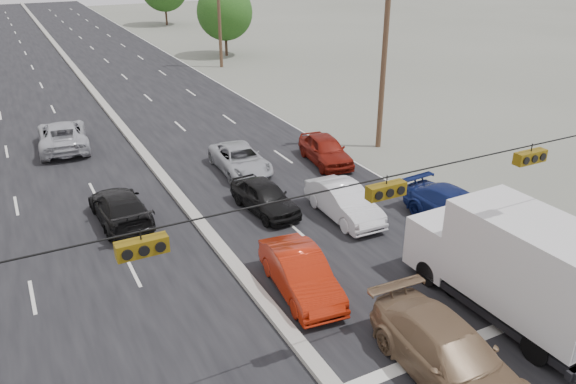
{
  "coord_description": "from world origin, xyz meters",
  "views": [
    {
      "loc": [
        -6.4,
        -10.0,
        11.08
      ],
      "look_at": [
        2.63,
        7.39,
        2.2
      ],
      "focal_mm": 35.0,
      "sensor_mm": 36.0,
      "label": 1
    }
  ],
  "objects_px": {
    "utility_pole_right_b": "(384,58)",
    "tree_right_mid": "(225,12)",
    "tan_sedan": "(449,355)",
    "red_sedan": "(301,274)",
    "queue_car_d": "(456,209)",
    "queue_car_e": "(325,150)",
    "queue_car_c": "(240,160)",
    "oncoming_far": "(63,135)",
    "box_truck": "(512,264)",
    "queue_car_a": "(265,197)",
    "queue_car_b": "(344,202)",
    "utility_pole_right_c": "(219,10)",
    "oncoming_near": "(120,208)",
    "black_suv": "(532,295)"
  },
  "relations": [
    {
      "from": "utility_pole_right_c",
      "to": "oncoming_far",
      "type": "bearing_deg",
      "value": -133.95
    },
    {
      "from": "utility_pole_right_b",
      "to": "tan_sedan",
      "type": "distance_m",
      "value": 19.42
    },
    {
      "from": "box_truck",
      "to": "oncoming_near",
      "type": "xyz_separation_m",
      "value": [
        -9.59,
        12.09,
        -1.14
      ]
    },
    {
      "from": "black_suv",
      "to": "tree_right_mid",
      "type": "bearing_deg",
      "value": 75.03
    },
    {
      "from": "utility_pole_right_c",
      "to": "queue_car_c",
      "type": "bearing_deg",
      "value": -109.14
    },
    {
      "from": "tan_sedan",
      "to": "queue_car_b",
      "type": "height_order",
      "value": "tan_sedan"
    },
    {
      "from": "queue_car_e",
      "to": "queue_car_d",
      "type": "bearing_deg",
      "value": -74.28
    },
    {
      "from": "red_sedan",
      "to": "utility_pole_right_c",
      "type": "bearing_deg",
      "value": 78.97
    },
    {
      "from": "tree_right_mid",
      "to": "queue_car_d",
      "type": "xyz_separation_m",
      "value": [
        -5.4,
        -39.5,
        -3.62
      ]
    },
    {
      "from": "oncoming_near",
      "to": "queue_car_c",
      "type": "bearing_deg",
      "value": -158.64
    },
    {
      "from": "utility_pole_right_c",
      "to": "black_suv",
      "type": "bearing_deg",
      "value": -97.39
    },
    {
      "from": "tree_right_mid",
      "to": "queue_car_b",
      "type": "xyz_separation_m",
      "value": [
        -9.23,
        -36.8,
        -3.6
      ]
    },
    {
      "from": "tan_sedan",
      "to": "queue_car_b",
      "type": "distance_m",
      "value": 9.97
    },
    {
      "from": "tan_sedan",
      "to": "red_sedan",
      "type": "distance_m",
      "value": 5.7
    },
    {
      "from": "oncoming_near",
      "to": "oncoming_far",
      "type": "height_order",
      "value": "oncoming_far"
    },
    {
      "from": "queue_car_a",
      "to": "queue_car_b",
      "type": "bearing_deg",
      "value": -42.66
    },
    {
      "from": "utility_pole_right_b",
      "to": "box_truck",
      "type": "height_order",
      "value": "utility_pole_right_b"
    },
    {
      "from": "tree_right_mid",
      "to": "queue_car_d",
      "type": "bearing_deg",
      "value": -97.79
    },
    {
      "from": "box_truck",
      "to": "queue_car_a",
      "type": "relative_size",
      "value": 1.73
    },
    {
      "from": "queue_car_d",
      "to": "tan_sedan",
      "type": "bearing_deg",
      "value": -138.88
    },
    {
      "from": "red_sedan",
      "to": "box_truck",
      "type": "bearing_deg",
      "value": -31.15
    },
    {
      "from": "oncoming_far",
      "to": "black_suv",
      "type": "bearing_deg",
      "value": 119.66
    },
    {
      "from": "utility_pole_right_c",
      "to": "tree_right_mid",
      "type": "distance_m",
      "value": 5.64
    },
    {
      "from": "queue_car_c",
      "to": "queue_car_a",
      "type": "bearing_deg",
      "value": -97.63
    },
    {
      "from": "tan_sedan",
      "to": "oncoming_far",
      "type": "height_order",
      "value": "tan_sedan"
    },
    {
      "from": "queue_car_d",
      "to": "queue_car_e",
      "type": "relative_size",
      "value": 1.13
    },
    {
      "from": "queue_car_a",
      "to": "queue_car_b",
      "type": "height_order",
      "value": "queue_car_b"
    },
    {
      "from": "oncoming_far",
      "to": "oncoming_near",
      "type": "bearing_deg",
      "value": 99.21
    },
    {
      "from": "utility_pole_right_b",
      "to": "tree_right_mid",
      "type": "bearing_deg",
      "value": 85.24
    },
    {
      "from": "queue_car_a",
      "to": "queue_car_b",
      "type": "relative_size",
      "value": 0.92
    },
    {
      "from": "utility_pole_right_c",
      "to": "tan_sedan",
      "type": "height_order",
      "value": "utility_pole_right_c"
    },
    {
      "from": "queue_car_c",
      "to": "oncoming_far",
      "type": "relative_size",
      "value": 0.85
    },
    {
      "from": "tree_right_mid",
      "to": "utility_pole_right_b",
      "type": "bearing_deg",
      "value": -94.76
    },
    {
      "from": "black_suv",
      "to": "queue_car_c",
      "type": "xyz_separation_m",
      "value": [
        -3.4,
        15.53,
        -0.16
      ]
    },
    {
      "from": "black_suv",
      "to": "queue_car_a",
      "type": "height_order",
      "value": "black_suv"
    },
    {
      "from": "black_suv",
      "to": "oncoming_near",
      "type": "bearing_deg",
      "value": 123.53
    },
    {
      "from": "red_sedan",
      "to": "oncoming_near",
      "type": "xyz_separation_m",
      "value": [
        -4.29,
        8.05,
        -0.04
      ]
    },
    {
      "from": "box_truck",
      "to": "queue_car_d",
      "type": "relative_size",
      "value": 1.43
    },
    {
      "from": "utility_pole_right_b",
      "to": "tan_sedan",
      "type": "relative_size",
      "value": 1.83
    },
    {
      "from": "queue_car_a",
      "to": "box_truck",
      "type": "bearing_deg",
      "value": -75.41
    },
    {
      "from": "utility_pole_right_b",
      "to": "oncoming_far",
      "type": "distance_m",
      "value": 18.69
    },
    {
      "from": "utility_pole_right_c",
      "to": "tan_sedan",
      "type": "distance_m",
      "value": 42.67
    },
    {
      "from": "tan_sedan",
      "to": "box_truck",
      "type": "bearing_deg",
      "value": 23.71
    },
    {
      "from": "utility_pole_right_b",
      "to": "queue_car_e",
      "type": "bearing_deg",
      "value": -168.08
    },
    {
      "from": "black_suv",
      "to": "oncoming_far",
      "type": "bearing_deg",
      "value": 109.78
    },
    {
      "from": "queue_car_a",
      "to": "queue_car_d",
      "type": "height_order",
      "value": "queue_car_d"
    },
    {
      "from": "queue_car_a",
      "to": "utility_pole_right_b",
      "type": "bearing_deg",
      "value": 20.96
    },
    {
      "from": "tree_right_mid",
      "to": "queue_car_d",
      "type": "height_order",
      "value": "tree_right_mid"
    },
    {
      "from": "tree_right_mid",
      "to": "queue_car_b",
      "type": "bearing_deg",
      "value": -104.08
    },
    {
      "from": "queue_car_a",
      "to": "red_sedan",
      "type": "bearing_deg",
      "value": -109.66
    }
  ]
}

